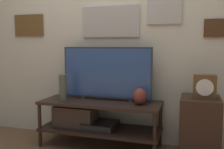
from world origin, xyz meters
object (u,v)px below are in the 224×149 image
at_px(vase_urn_stoneware, 140,96).
at_px(vase_tall_ceramic, 63,88).
at_px(television, 107,73).
at_px(mantel_clock, 205,87).

bearing_deg(vase_urn_stoneware, vase_tall_ceramic, -175.70).
distance_m(television, vase_tall_ceramic, 0.52).
relative_size(television, vase_urn_stoneware, 5.89).
height_order(vase_tall_ceramic, mantel_clock, mantel_clock).
bearing_deg(vase_tall_ceramic, television, 22.97).
bearing_deg(vase_tall_ceramic, vase_urn_stoneware, 4.30).
bearing_deg(television, vase_urn_stoneware, -17.36).
xyz_separation_m(vase_tall_ceramic, mantel_clock, (1.51, 0.06, 0.07)).
distance_m(vase_tall_ceramic, mantel_clock, 1.52).
distance_m(television, mantel_clock, 1.07).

